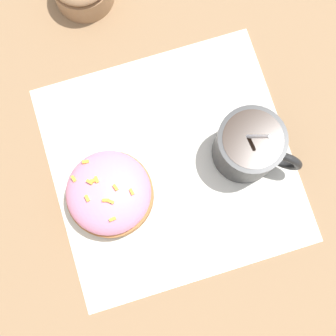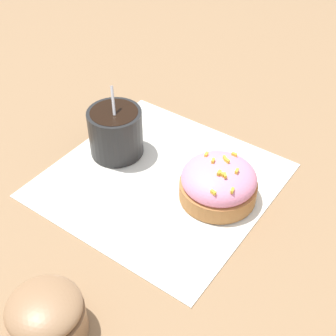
# 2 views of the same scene
# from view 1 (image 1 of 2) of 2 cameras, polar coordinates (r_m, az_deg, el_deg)

# --- Properties ---
(ground_plane) EXTENTS (3.00, 3.00, 0.00)m
(ground_plane) POSITION_cam_1_polar(r_m,az_deg,el_deg) (0.57, 0.48, 0.48)
(ground_plane) COLOR #93704C
(paper_napkin) EXTENTS (0.29, 0.29, 0.00)m
(paper_napkin) POSITION_cam_1_polar(r_m,az_deg,el_deg) (0.57, 0.49, 0.51)
(paper_napkin) COLOR white
(paper_napkin) RESTS_ON ground_plane
(coffee_cup) EXTENTS (0.09, 0.08, 0.10)m
(coffee_cup) POSITION_cam_1_polar(r_m,az_deg,el_deg) (0.54, 9.91, 2.66)
(coffee_cup) COLOR black
(coffee_cup) RESTS_ON paper_napkin
(frosted_pastry) EXTENTS (0.10, 0.10, 0.06)m
(frosted_pastry) POSITION_cam_1_polar(r_m,az_deg,el_deg) (0.54, -7.16, -3.09)
(frosted_pastry) COLOR #B2753D
(frosted_pastry) RESTS_ON paper_napkin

